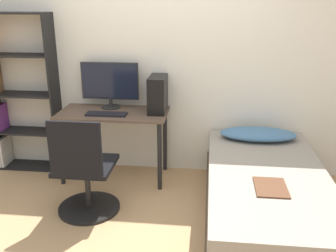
# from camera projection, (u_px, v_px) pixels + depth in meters

# --- Properties ---
(ground_plane) EXTENTS (14.00, 14.00, 0.00)m
(ground_plane) POSITION_uv_depth(u_px,v_px,m) (133.00, 239.00, 3.04)
(ground_plane) COLOR tan
(wall_back) EXTENTS (8.00, 0.05, 2.50)m
(wall_back) POSITION_uv_depth(u_px,v_px,m) (156.00, 58.00, 3.94)
(wall_back) COLOR silver
(wall_back) RESTS_ON ground_plane
(desk) EXTENTS (1.13, 0.56, 0.74)m
(desk) POSITION_uv_depth(u_px,v_px,m) (114.00, 123.00, 3.90)
(desk) COLOR brown
(desk) RESTS_ON ground_plane
(bookshelf) EXTENTS (0.74, 0.27, 1.72)m
(bookshelf) POSITION_uv_depth(u_px,v_px,m) (14.00, 96.00, 4.09)
(bookshelf) COLOR black
(bookshelf) RESTS_ON ground_plane
(office_chair) EXTENTS (0.56, 0.56, 0.93)m
(office_chair) POSITION_uv_depth(u_px,v_px,m) (85.00, 178.00, 3.30)
(office_chair) COLOR black
(office_chair) RESTS_ON ground_plane
(bed) EXTENTS (1.01, 2.02, 0.49)m
(bed) POSITION_uv_depth(u_px,v_px,m) (266.00, 198.00, 3.18)
(bed) COLOR #4C3D2D
(bed) RESTS_ON ground_plane
(pillow) EXTENTS (0.77, 0.36, 0.11)m
(pillow) POSITION_uv_depth(u_px,v_px,m) (258.00, 134.00, 3.79)
(pillow) COLOR teal
(pillow) RESTS_ON bed
(magazine) EXTENTS (0.24, 0.32, 0.01)m
(magazine) POSITION_uv_depth(u_px,v_px,m) (271.00, 187.00, 2.83)
(magazine) COLOR #56331E
(magazine) RESTS_ON bed
(monitor) EXTENTS (0.61, 0.21, 0.49)m
(monitor) POSITION_uv_depth(u_px,v_px,m) (110.00, 83.00, 3.94)
(monitor) COLOR black
(monitor) RESTS_ON desk
(keyboard) EXTENTS (0.41, 0.14, 0.02)m
(keyboard) POSITION_uv_depth(u_px,v_px,m) (106.00, 114.00, 3.76)
(keyboard) COLOR black
(keyboard) RESTS_ON desk
(pc_tower) EXTENTS (0.17, 0.36, 0.37)m
(pc_tower) POSITION_uv_depth(u_px,v_px,m) (158.00, 94.00, 3.83)
(pc_tower) COLOR black
(pc_tower) RESTS_ON desk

